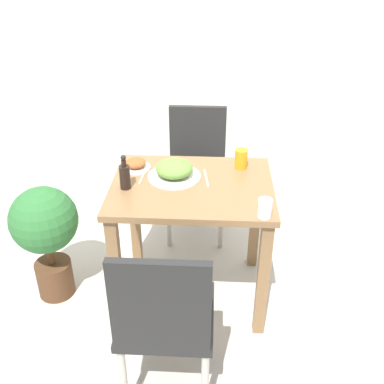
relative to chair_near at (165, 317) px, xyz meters
The scene contains 13 objects.
ground_plane 0.91m from the chair_near, 84.08° to the left, with size 16.00×16.00×0.00m, color #B7B2A8.
wall_back 2.16m from the chair_near, 87.83° to the left, with size 8.00×0.05×2.60m.
dining_table 0.75m from the chair_near, 84.08° to the left, with size 0.88×0.69×0.76m.
chair_near is the anchor object (origin of this frame).
chair_far 1.46m from the chair_near, 87.25° to the left, with size 0.42×0.42×0.91m.
food_plate 0.86m from the chair_near, 91.82° to the left, with size 0.29×0.29×0.10m.
side_plate 0.97m from the chair_near, 105.90° to the left, with size 0.17×0.17×0.06m.
drink_cup 0.68m from the chair_near, 44.77° to the left, with size 0.07×0.07×0.09m.
juice_glass 1.05m from the chair_near, 69.88° to the left, with size 0.07×0.07×0.11m.
sauce_bottle 0.79m from the chair_near, 112.11° to the left, with size 0.06×0.06×0.19m.
fork_utensil 0.87m from the chair_near, 104.12° to the left, with size 0.02×0.18×0.00m.
spoon_utensil 0.86m from the chair_near, 79.35° to the left, with size 0.04×0.20×0.00m.
potted_plant_left 1.02m from the chair_near, 138.14° to the left, with size 0.39×0.39×0.73m.
Camera 1 is at (0.12, -2.12, 1.95)m, focal length 42.00 mm.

